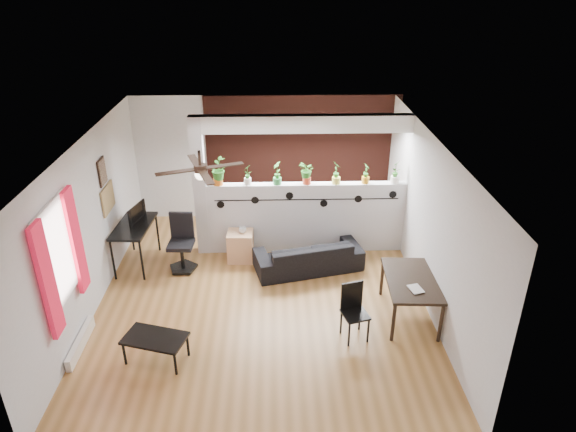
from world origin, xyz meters
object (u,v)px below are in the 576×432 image
(potted_plant_4, at_px, (337,172))
(cube_shelf, at_px, (240,246))
(potted_plant_0, at_px, (217,171))
(coffee_table, at_px, (155,340))
(potted_plant_1, at_px, (247,174))
(cup, at_px, (243,230))
(potted_plant_5, at_px, (366,172))
(computer_desk, at_px, (134,229))
(folding_chair, at_px, (353,306))
(ceiling_fan, at_px, (200,170))
(potted_plant_3, at_px, (307,172))
(sofa, at_px, (308,256))
(office_chair, at_px, (182,246))
(dining_table, at_px, (411,283))
(potted_plant_2, at_px, (277,172))
(potted_plant_6, at_px, (396,171))

(potted_plant_4, relative_size, cube_shelf, 0.75)
(potted_plant_0, distance_m, coffee_table, 3.29)
(potted_plant_1, xyz_separation_m, cup, (-0.11, -0.34, -0.94))
(potted_plant_1, height_order, potted_plant_5, potted_plant_5)
(cube_shelf, bearing_deg, coffee_table, -108.37)
(potted_plant_1, bearing_deg, potted_plant_0, 180.00)
(potted_plant_4, height_order, computer_desk, potted_plant_4)
(folding_chair, bearing_deg, potted_plant_0, 129.89)
(ceiling_fan, xyz_separation_m, cup, (0.44, 1.46, -1.71))
(potted_plant_3, height_order, sofa, potted_plant_3)
(office_chair, bearing_deg, dining_table, -22.32)
(potted_plant_3, bearing_deg, potted_plant_1, 180.00)
(potted_plant_1, distance_m, coffee_table, 3.41)
(potted_plant_2, relative_size, dining_table, 0.33)
(potted_plant_0, bearing_deg, cup, -38.92)
(potted_plant_0, xyz_separation_m, potted_plant_4, (2.11, -0.00, -0.03))
(potted_plant_1, xyz_separation_m, sofa, (1.06, -0.69, -1.29))
(folding_chair, relative_size, coffee_table, 0.93)
(potted_plant_1, relative_size, sofa, 0.21)
(dining_table, height_order, folding_chair, folding_chair)
(dining_table, bearing_deg, cube_shelf, 146.38)
(folding_chair, distance_m, coffee_table, 2.78)
(potted_plant_3, xyz_separation_m, coffee_table, (-2.21, -2.98, -1.22))
(potted_plant_4, xyz_separation_m, coffee_table, (-2.74, -2.98, -1.23))
(sofa, bearing_deg, cube_shelf, -29.57)
(computer_desk, bearing_deg, coffee_table, -71.64)
(potted_plant_5, xyz_separation_m, cup, (-2.21, -0.34, -0.95))
(sofa, height_order, computer_desk, computer_desk)
(potted_plant_0, bearing_deg, coffee_table, -101.95)
(ceiling_fan, xyz_separation_m, sofa, (1.60, 1.11, -2.05))
(potted_plant_2, distance_m, potted_plant_5, 1.58)
(potted_plant_5, xyz_separation_m, potted_plant_6, (0.53, 0.00, 0.02))
(potted_plant_2, xyz_separation_m, dining_table, (1.98, -2.11, -0.97))
(potted_plant_5, xyz_separation_m, sofa, (-1.05, -0.69, -1.29))
(office_chair, bearing_deg, folding_chair, -34.98)
(potted_plant_4, relative_size, cup, 3.16)
(ceiling_fan, distance_m, dining_table, 3.51)
(potted_plant_4, distance_m, cube_shelf, 2.19)
(ceiling_fan, distance_m, office_chair, 2.30)
(potted_plant_6, bearing_deg, dining_table, -93.53)
(potted_plant_4, distance_m, dining_table, 2.50)
(potted_plant_1, xyz_separation_m, potted_plant_2, (0.53, -0.00, 0.03))
(potted_plant_5, distance_m, office_chair, 3.50)
(sofa, bearing_deg, cup, -30.22)
(potted_plant_0, height_order, cube_shelf, potted_plant_0)
(potted_plant_3, xyz_separation_m, cup, (-1.16, -0.34, -0.96))
(cup, xyz_separation_m, folding_chair, (1.68, -2.18, -0.10))
(potted_plant_2, relative_size, computer_desk, 0.38)
(potted_plant_3, bearing_deg, ceiling_fan, -131.63)
(computer_desk, relative_size, office_chair, 1.11)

